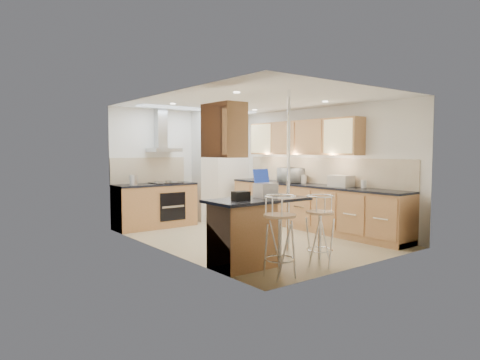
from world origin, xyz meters
TOP-DOWN VIEW (x-y plane):
  - ground at (0.00, 0.00)m, footprint 4.80×4.80m
  - room_shell at (0.32, 0.38)m, footprint 3.64×4.84m
  - right_counter at (1.50, 0.00)m, footprint 0.63×4.40m
  - back_counter at (-0.95, 2.10)m, footprint 1.70×0.63m
  - peninsula at (-1.12, -1.45)m, footprint 1.47×0.72m
  - microwave at (1.50, 0.57)m, footprint 0.52×0.65m
  - laptop at (-0.93, -1.40)m, footprint 0.30×0.23m
  - bag at (-1.43, -1.46)m, footprint 0.23×0.17m
  - bar_stool_near at (-1.30, -2.10)m, footprint 0.55×0.55m
  - bar_stool_end at (-0.48, -2.03)m, footprint 0.56×0.56m
  - jar_a at (1.57, 0.26)m, footprint 0.15×0.15m
  - jar_b at (1.61, 0.97)m, footprint 0.12×0.12m
  - jar_c at (1.61, -0.87)m, footprint 0.18×0.18m
  - jar_d at (1.66, -1.18)m, footprint 0.13×0.13m
  - bread_bin at (1.55, -0.74)m, footprint 0.36×0.44m
  - kettle at (-1.47, 1.98)m, footprint 0.16×0.16m

SIDE VIEW (x-z plane):
  - ground at x=0.00m, z-range 0.00..0.00m
  - back_counter at x=-0.95m, z-range 0.00..0.92m
  - right_counter at x=1.50m, z-range 0.00..0.92m
  - peninsula at x=-1.12m, z-range 0.01..0.95m
  - bar_stool_end at x=-0.48m, z-range 0.00..1.00m
  - bar_stool_near at x=-1.30m, z-range 0.00..1.06m
  - jar_d at x=1.66m, z-range 0.92..1.06m
  - jar_b at x=1.61m, z-range 0.92..1.07m
  - bag at x=-1.43m, z-range 0.94..1.06m
  - jar_a at x=1.57m, z-range 0.92..1.10m
  - jar_c at x=1.61m, z-range 0.92..1.10m
  - kettle at x=-1.47m, z-range 0.92..1.13m
  - bread_bin at x=1.55m, z-range 0.92..1.14m
  - laptop at x=-0.93m, z-range 0.94..1.14m
  - microwave at x=1.50m, z-range 0.92..1.24m
  - room_shell at x=0.32m, z-range 0.29..2.80m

